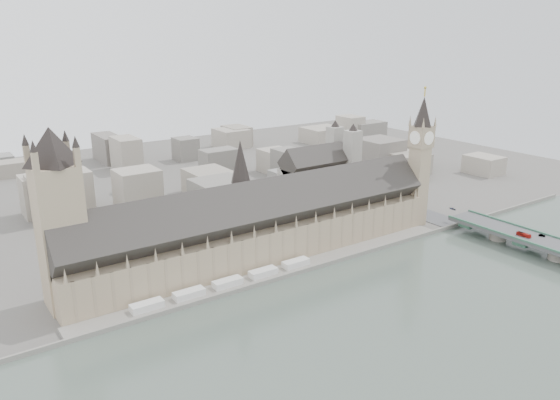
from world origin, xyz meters
TOP-DOWN VIEW (x-y plane):
  - ground at (0.00, 0.00)m, footprint 900.00×900.00m
  - embankment_wall at (0.00, -15.00)m, footprint 600.00×1.50m
  - river_terrace at (0.00, -7.50)m, footprint 270.00×15.00m
  - terrace_tents at (-40.00, -7.00)m, footprint 118.00×7.00m
  - palace_of_westminster at (0.00, 19.70)m, footprint 265.00×40.73m
  - elizabeth_tower at (138.00, 8.00)m, footprint 17.00×17.00m
  - victoria_tower at (-122.00, 26.00)m, footprint 30.00×30.00m
  - central_tower at (-10.00, 26.00)m, footprint 13.00×13.00m
  - westminster_bridge at (162.00, -87.50)m, footprint 25.00×325.00m
  - westminster_abbey at (110.92, 95.00)m, footprint 68.00×36.00m
  - city_skyline_inland at (0.00, 245.00)m, footprint 720.00×360.00m
  - park_trees at (-10.00, 60.00)m, footprint 110.00×30.00m
  - red_bus_north at (157.96, -71.71)m, footprint 2.88×10.10m
  - car_silver at (168.65, -78.73)m, footprint 3.15×4.61m
  - car_approach at (166.33, -5.22)m, footprint 2.37×5.38m

SIDE VIEW (x-z plane):
  - ground at x=0.00m, z-range 0.00..0.00m
  - river_terrace at x=0.00m, z-range 0.00..2.00m
  - embankment_wall at x=0.00m, z-range 0.00..3.00m
  - terrace_tents at x=-40.00m, z-range 2.00..6.00m
  - westminster_bridge at x=162.00m, z-range 0.00..10.25m
  - park_trees at x=-10.00m, z-range 0.00..15.00m
  - car_silver at x=168.65m, z-range 10.25..11.69m
  - car_approach at x=166.33m, z-range 10.25..11.79m
  - red_bus_north at x=157.96m, z-range 10.25..13.03m
  - city_skyline_inland at x=0.00m, z-range 0.00..38.00m
  - palace_of_westminster at x=0.00m, z-range -5.02..50.43m
  - westminster_abbey at x=110.92m, z-range -6.92..57.08m
  - victoria_tower at x=-122.00m, z-range 5.20..105.20m
  - central_tower at x=-10.00m, z-range 33.92..81.92m
  - elizabeth_tower at x=138.00m, z-range 4.34..111.84m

